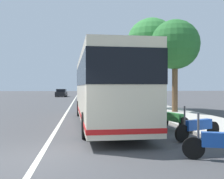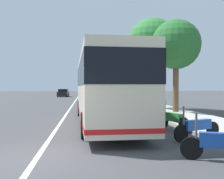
{
  "view_description": "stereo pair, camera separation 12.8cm",
  "coord_description": "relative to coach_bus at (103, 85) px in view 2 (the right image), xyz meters",
  "views": [
    {
      "loc": [
        -7.32,
        -1.18,
        1.95
      ],
      "look_at": [
        6.31,
        -2.66,
        1.8
      ],
      "focal_mm": 43.75,
      "sensor_mm": 36.0,
      "label": 1
    },
    {
      "loc": [
        -7.34,
        -1.31,
        1.95
      ],
      "look_at": [
        6.31,
        -2.66,
        1.8
      ],
      "focal_mm": 43.75,
      "sensor_mm": 36.0,
      "label": 2
    }
  ],
  "objects": [
    {
      "name": "ground_plane",
      "position": [
        -6.89,
        2.27,
        -2.02
      ],
      "size": [
        220.0,
        220.0,
        0.0
      ],
      "primitive_type": "plane",
      "color": "#424244"
    },
    {
      "name": "sidewalk_curb",
      "position": [
        3.11,
        -5.2,
        -1.95
      ],
      "size": [
        110.0,
        3.6,
        0.14
      ],
      "primitive_type": "cube",
      "color": "#B2ADA3",
      "rests_on": "ground"
    },
    {
      "name": "lane_divider_line",
      "position": [
        3.11,
        2.27,
        -2.02
      ],
      "size": [
        110.0,
        0.16,
        0.01
      ],
      "primitive_type": "cube",
      "color": "silver",
      "rests_on": "ground"
    },
    {
      "name": "coach_bus",
      "position": [
        0.0,
        0.0,
        0.0
      ],
      "size": [
        12.53,
        2.99,
        3.48
      ],
      "rotation": [
        0.0,
        0.0,
        0.04
      ],
      "color": "beige",
      "rests_on": "ground"
    },
    {
      "name": "motorcycle_far_end",
      "position": [
        -7.47,
        -2.64,
        -1.55
      ],
      "size": [
        0.79,
        2.15,
        1.25
      ],
      "rotation": [
        0.0,
        0.0,
        1.25
      ],
      "color": "black",
      "rests_on": "ground"
    },
    {
      "name": "motorcycle_by_tree",
      "position": [
        -4.69,
        -3.11,
        -1.55
      ],
      "size": [
        1.02,
        2.08,
        1.26
      ],
      "rotation": [
        0.0,
        0.0,
        2.0
      ],
      "color": "black",
      "rests_on": "ground"
    },
    {
      "name": "motorcycle_nearest_curb",
      "position": [
        -2.39,
        -2.97,
        -1.53
      ],
      "size": [
        2.12,
        0.71,
        1.28
      ],
      "rotation": [
        0.0,
        0.0,
        0.29
      ],
      "color": "black",
      "rests_on": "ground"
    },
    {
      "name": "car_side_street",
      "position": [
        23.09,
        0.16,
        -1.28
      ],
      "size": [
        4.78,
        2.15,
        1.57
      ],
      "rotation": [
        0.0,
        0.0,
        0.07
      ],
      "color": "black",
      "rests_on": "ground"
    },
    {
      "name": "car_ahead_same_lane",
      "position": [
        30.61,
        0.09,
        -1.3
      ],
      "size": [
        4.8,
        2.06,
        1.53
      ],
      "rotation": [
        0.0,
        0.0,
        -0.07
      ],
      "color": "#2D7238",
      "rests_on": "ground"
    },
    {
      "name": "car_oncoming",
      "position": [
        38.41,
        5.08,
        -1.32
      ],
      "size": [
        4.28,
        2.08,
        1.46
      ],
      "rotation": [
        0.0,
        0.0,
        3.08
      ],
      "color": "black",
      "rests_on": "ground"
    },
    {
      "name": "roadside_tree_mid_block",
      "position": [
        4.79,
        -5.54,
        2.91
      ],
      "size": [
        3.55,
        3.55,
        6.75
      ],
      "color": "brown",
      "rests_on": "ground"
    },
    {
      "name": "roadside_tree_far_block",
      "position": [
        8.45,
        -4.76,
        3.61
      ],
      "size": [
        4.22,
        4.22,
        7.75
      ],
      "color": "brown",
      "rests_on": "ground"
    },
    {
      "name": "utility_pole",
      "position": [
        10.78,
        -5.5,
        1.66
      ],
      "size": [
        0.27,
        0.27,
        7.36
      ],
      "primitive_type": "cylinder",
      "color": "slate",
      "rests_on": "ground"
    }
  ]
}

